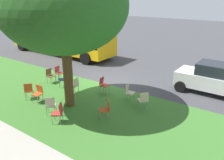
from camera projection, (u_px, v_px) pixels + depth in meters
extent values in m
plane|color=#424247|center=(107.00, 83.00, 14.04)|extent=(80.00, 80.00, 0.00)
cube|color=#3D752D|center=(69.00, 102.00, 11.60)|extent=(48.00, 6.00, 0.01)
cylinder|color=brown|center=(68.00, 73.00, 10.68)|extent=(0.44, 0.44, 3.26)
ellipsoid|color=#2D6B28|center=(63.00, 6.00, 9.66)|extent=(5.50, 5.50, 4.06)
cube|color=beige|center=(143.00, 100.00, 10.74)|extent=(0.58, 0.58, 0.04)
cube|color=beige|center=(144.00, 97.00, 10.49)|extent=(0.32, 0.36, 0.40)
cylinder|color=gray|center=(145.00, 103.00, 11.02)|extent=(0.02, 0.02, 0.42)
cylinder|color=gray|center=(138.00, 103.00, 10.93)|extent=(0.02, 0.02, 0.42)
cylinder|color=gray|center=(148.00, 106.00, 10.71)|extent=(0.02, 0.02, 0.42)
cylinder|color=gray|center=(140.00, 107.00, 10.62)|extent=(0.02, 0.02, 0.42)
cube|color=beige|center=(130.00, 93.00, 11.51)|extent=(0.48, 0.49, 0.04)
cube|color=beige|center=(127.00, 88.00, 11.50)|extent=(0.16, 0.41, 0.40)
cylinder|color=gray|center=(132.00, 99.00, 11.37)|extent=(0.02, 0.02, 0.42)
cylinder|color=gray|center=(135.00, 96.00, 11.68)|extent=(0.02, 0.02, 0.42)
cylinder|color=gray|center=(126.00, 98.00, 11.50)|extent=(0.02, 0.02, 0.42)
cylinder|color=gray|center=(128.00, 95.00, 11.81)|extent=(0.02, 0.02, 0.42)
cube|color=#335184|center=(62.00, 79.00, 13.35)|extent=(0.58, 0.58, 0.04)
cube|color=#335184|center=(59.00, 76.00, 13.24)|extent=(0.35, 0.34, 0.40)
cylinder|color=gray|center=(66.00, 84.00, 13.29)|extent=(0.02, 0.02, 0.42)
cylinder|color=gray|center=(66.00, 82.00, 13.63)|extent=(0.02, 0.02, 0.42)
cylinder|color=gray|center=(59.00, 84.00, 13.24)|extent=(0.02, 0.02, 0.42)
cylinder|color=gray|center=(60.00, 82.00, 13.57)|extent=(0.02, 0.02, 0.42)
cube|color=#ADA393|center=(51.00, 105.00, 10.22)|extent=(0.58, 0.58, 0.04)
cube|color=#ADA393|center=(50.00, 102.00, 9.97)|extent=(0.36, 0.33, 0.40)
cylinder|color=gray|center=(56.00, 108.00, 10.48)|extent=(0.02, 0.02, 0.42)
cylinder|color=gray|center=(48.00, 108.00, 10.45)|extent=(0.02, 0.02, 0.42)
cylinder|color=gray|center=(55.00, 112.00, 10.16)|extent=(0.02, 0.02, 0.42)
cylinder|color=gray|center=(47.00, 112.00, 10.13)|extent=(0.02, 0.02, 0.42)
cube|color=#C64C1E|center=(37.00, 94.00, 11.35)|extent=(0.45, 0.43, 0.04)
cube|color=#C64C1E|center=(39.00, 89.00, 11.42)|extent=(0.40, 0.12, 0.40)
cylinder|color=gray|center=(32.00, 99.00, 11.38)|extent=(0.02, 0.02, 0.42)
cylinder|color=gray|center=(38.00, 101.00, 11.21)|extent=(0.02, 0.02, 0.42)
cylinder|color=gray|center=(38.00, 97.00, 11.66)|extent=(0.02, 0.02, 0.42)
cylinder|color=gray|center=(43.00, 98.00, 11.48)|extent=(0.02, 0.02, 0.42)
cube|color=brown|center=(51.00, 76.00, 13.88)|extent=(0.40, 0.42, 0.04)
cube|color=brown|center=(49.00, 72.00, 13.89)|extent=(0.09, 0.40, 0.40)
cylinder|color=gray|center=(51.00, 81.00, 13.73)|extent=(0.02, 0.02, 0.42)
cylinder|color=gray|center=(56.00, 79.00, 14.01)|extent=(0.02, 0.02, 0.42)
cylinder|color=gray|center=(47.00, 80.00, 13.91)|extent=(0.02, 0.02, 0.42)
cylinder|color=gray|center=(52.00, 78.00, 14.19)|extent=(0.02, 0.02, 0.42)
cube|color=#B7332D|center=(57.00, 113.00, 9.56)|extent=(0.56, 0.57, 0.04)
cube|color=#B7332D|center=(61.00, 108.00, 9.46)|extent=(0.28, 0.38, 0.40)
cylinder|color=gray|center=(55.00, 116.00, 9.81)|extent=(0.02, 0.02, 0.42)
cylinder|color=gray|center=(52.00, 120.00, 9.48)|extent=(0.02, 0.02, 0.42)
cylinder|color=gray|center=(63.00, 116.00, 9.79)|extent=(0.02, 0.02, 0.42)
cylinder|color=gray|center=(60.00, 120.00, 9.46)|extent=(0.02, 0.02, 0.42)
cube|color=#C64C1E|center=(29.00, 91.00, 11.77)|extent=(0.58, 0.58, 0.04)
cube|color=#C64C1E|center=(28.00, 88.00, 11.52)|extent=(0.33, 0.36, 0.40)
cylinder|color=gray|center=(34.00, 93.00, 12.04)|extent=(0.02, 0.02, 0.42)
cylinder|color=gray|center=(26.00, 94.00, 11.97)|extent=(0.02, 0.02, 0.42)
cylinder|color=gray|center=(33.00, 96.00, 11.73)|extent=(0.02, 0.02, 0.42)
cylinder|color=gray|center=(26.00, 97.00, 11.66)|extent=(0.02, 0.02, 0.42)
cube|color=beige|center=(74.00, 86.00, 12.40)|extent=(0.48, 0.49, 0.04)
cube|color=beige|center=(76.00, 82.00, 12.25)|extent=(0.17, 0.41, 0.40)
cylinder|color=gray|center=(73.00, 88.00, 12.70)|extent=(0.02, 0.02, 0.42)
cylinder|color=gray|center=(69.00, 91.00, 12.39)|extent=(0.02, 0.02, 0.42)
cylinder|color=gray|center=(78.00, 89.00, 12.57)|extent=(0.02, 0.02, 0.42)
cylinder|color=gray|center=(75.00, 92.00, 12.26)|extent=(0.02, 0.02, 0.42)
cube|color=#C64C1E|center=(104.00, 110.00, 9.83)|extent=(0.58, 0.58, 0.04)
cube|color=#C64C1E|center=(108.00, 104.00, 9.78)|extent=(0.35, 0.34, 0.40)
cylinder|color=gray|center=(100.00, 113.00, 10.04)|extent=(0.02, 0.02, 0.42)
cylinder|color=gray|center=(101.00, 117.00, 9.71)|extent=(0.02, 0.02, 0.42)
cylinder|color=gray|center=(107.00, 112.00, 10.10)|extent=(0.02, 0.02, 0.42)
cylinder|color=gray|center=(109.00, 116.00, 9.77)|extent=(0.02, 0.02, 0.42)
cube|color=#B7332D|center=(60.00, 73.00, 14.38)|extent=(0.43, 0.45, 0.04)
cube|color=#B7332D|center=(57.00, 69.00, 14.38)|extent=(0.12, 0.40, 0.40)
cylinder|color=gray|center=(60.00, 78.00, 14.23)|extent=(0.02, 0.02, 0.42)
cylinder|color=gray|center=(64.00, 76.00, 14.52)|extent=(0.02, 0.02, 0.42)
cylinder|color=gray|center=(56.00, 77.00, 14.40)|extent=(0.02, 0.02, 0.42)
cylinder|color=gray|center=(60.00, 75.00, 14.69)|extent=(0.02, 0.02, 0.42)
cube|color=#B7332D|center=(105.00, 85.00, 12.47)|extent=(0.45, 0.47, 0.04)
cube|color=#B7332D|center=(102.00, 81.00, 12.46)|extent=(0.14, 0.41, 0.40)
cylinder|color=gray|center=(106.00, 91.00, 12.32)|extent=(0.02, 0.02, 0.42)
cylinder|color=gray|center=(109.00, 89.00, 12.62)|extent=(0.02, 0.02, 0.42)
cylinder|color=gray|center=(100.00, 90.00, 12.47)|extent=(0.02, 0.02, 0.42)
cylinder|color=gray|center=(104.00, 88.00, 12.77)|extent=(0.02, 0.02, 0.42)
cube|color=silver|center=(212.00, 81.00, 12.43)|extent=(3.70, 1.64, 0.76)
cube|color=#1E232B|center=(217.00, 70.00, 12.12)|extent=(1.90, 1.44, 0.64)
cylinder|color=black|center=(180.00, 87.00, 12.66)|extent=(0.60, 0.18, 0.60)
cylinder|color=black|center=(190.00, 78.00, 13.98)|extent=(0.60, 0.18, 0.60)
cube|color=yellow|center=(60.00, 36.00, 20.31)|extent=(10.40, 2.44, 2.50)
cube|color=black|center=(60.00, 40.00, 20.43)|extent=(10.30, 2.46, 0.12)
cube|color=black|center=(59.00, 25.00, 20.00)|extent=(10.30, 2.46, 0.56)
cylinder|color=black|center=(22.00, 46.00, 21.92)|extent=(0.96, 0.28, 0.96)
cylinder|color=black|center=(43.00, 41.00, 23.85)|extent=(0.96, 0.28, 0.96)
cylinder|color=black|center=(85.00, 58.00, 17.57)|extent=(0.96, 0.28, 0.96)
cylinder|color=black|center=(106.00, 52.00, 19.49)|extent=(0.96, 0.28, 0.96)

